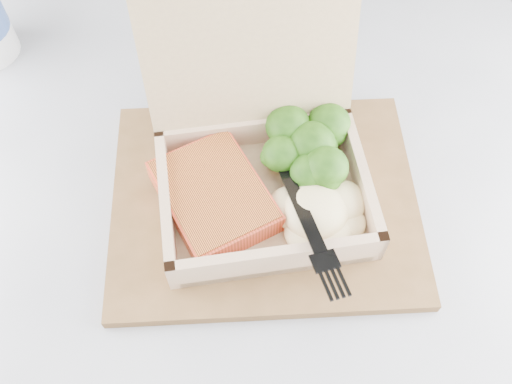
{
  "coord_description": "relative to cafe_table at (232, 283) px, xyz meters",
  "views": [
    {
      "loc": [
        -0.23,
        -0.84,
        1.28
      ],
      "look_at": [
        -0.24,
        -0.54,
        0.79
      ],
      "focal_mm": 40.0,
      "sensor_mm": 36.0,
      "label": 1
    }
  ],
  "objects": [
    {
      "name": "cafe_table",
      "position": [
        0.0,
        0.0,
        0.0
      ],
      "size": [
        0.96,
        0.96,
        0.75
      ],
      "rotation": [
        0.0,
        0.0,
        0.15
      ],
      "color": "black",
      "rests_on": "floor"
    },
    {
      "name": "broccoli_pile",
      "position": [
        0.09,
        0.06,
        0.24
      ],
      "size": [
        0.12,
        0.12,
        0.04
      ],
      "primitive_type": null,
      "color": "#3B791A",
      "rests_on": "takeout_container"
    },
    {
      "name": "salmon_fillet",
      "position": [
        -0.01,
        0.0,
        0.23
      ],
      "size": [
        0.15,
        0.16,
        0.03
      ],
      "primitive_type": "cube",
      "rotation": [
        0.0,
        0.0,
        0.52
      ],
      "color": "#D7452A",
      "rests_on": "takeout_container"
    },
    {
      "name": "floor",
      "position": [
        0.27,
        0.54,
        -0.55
      ],
      "size": [
        4.0,
        4.0,
        0.0
      ],
      "primitive_type": "plane",
      "color": "gray",
      "rests_on": "ground"
    },
    {
      "name": "receipt",
      "position": [
        0.04,
        0.2,
        0.19
      ],
      "size": [
        0.09,
        0.14,
        0.0
      ],
      "primitive_type": "cube",
      "rotation": [
        0.0,
        0.0,
        0.18
      ],
      "color": "silver",
      "rests_on": "cafe_table"
    },
    {
      "name": "mashed_potatoes",
      "position": [
        0.09,
        -0.02,
        0.23
      ],
      "size": [
        0.11,
        0.09,
        0.04
      ],
      "primitive_type": "ellipsoid",
      "color": "#F9DDA1",
      "rests_on": "takeout_container"
    },
    {
      "name": "serving_tray",
      "position": [
        0.04,
        0.02,
        0.2
      ],
      "size": [
        0.34,
        0.28,
        0.01
      ],
      "primitive_type": "cube",
      "rotation": [
        0.0,
        0.0,
        0.08
      ],
      "color": "brown",
      "rests_on": "cafe_table"
    },
    {
      "name": "plastic_fork",
      "position": [
        0.07,
        0.0,
        0.25
      ],
      "size": [
        0.07,
        0.17,
        0.02
      ],
      "rotation": [
        0.0,
        0.0,
        3.45
      ],
      "color": "black",
      "rests_on": "mashed_potatoes"
    },
    {
      "name": "takeout_container",
      "position": [
        0.04,
        0.04,
        0.26
      ],
      "size": [
        0.24,
        0.24,
        0.2
      ],
      "rotation": [
        0.0,
        0.0,
        0.18
      ],
      "color": "tan",
      "rests_on": "serving_tray"
    }
  ]
}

